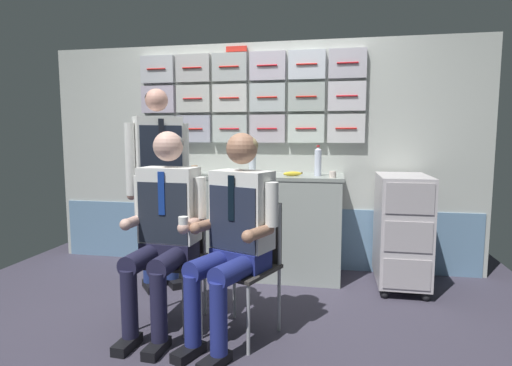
% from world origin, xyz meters
% --- Properties ---
extents(ground, '(4.80, 4.80, 0.04)m').
position_xyz_m(ground, '(0.00, 0.00, -0.02)').
color(ground, '#3A3645').
extents(galley_bulkhead, '(4.20, 0.14, 2.15)m').
position_xyz_m(galley_bulkhead, '(-0.01, 1.37, 1.12)').
color(galley_bulkhead, '#B8BDB5').
rests_on(galley_bulkhead, ground).
extents(galley_counter, '(1.55, 0.53, 0.93)m').
position_xyz_m(galley_counter, '(0.03, 1.09, 0.46)').
color(galley_counter, '#9BA39D').
rests_on(galley_counter, ground).
extents(service_trolley, '(0.40, 0.65, 0.95)m').
position_xyz_m(service_trolley, '(1.29, 0.97, 0.51)').
color(service_trolley, black).
rests_on(service_trolley, ground).
extents(folding_chair_left, '(0.42, 0.43, 0.85)m').
position_xyz_m(folding_chair_left, '(-0.35, 0.08, 0.52)').
color(folding_chair_left, '#A8AAAF').
rests_on(folding_chair_left, ground).
extents(crew_member_left, '(0.52, 0.65, 1.31)m').
position_xyz_m(crew_member_left, '(-0.36, -0.08, 0.73)').
color(crew_member_left, black).
rests_on(crew_member_left, ground).
extents(folding_chair_right, '(0.52, 0.52, 0.85)m').
position_xyz_m(folding_chair_right, '(0.19, -0.01, 0.52)').
color(folding_chair_right, '#A8AAAF').
rests_on(folding_chair_right, ground).
extents(crew_member_right, '(0.57, 0.70, 1.30)m').
position_xyz_m(crew_member_right, '(0.13, -0.16, 0.72)').
color(crew_member_right, black).
rests_on(crew_member_right, ground).
extents(crew_member_standing, '(0.43, 0.41, 1.66)m').
position_xyz_m(crew_member_standing, '(-0.70, 0.61, 0.98)').
color(crew_member_standing, black).
rests_on(crew_member_standing, ground).
extents(sparkling_bottle_green, '(0.06, 0.06, 0.27)m').
position_xyz_m(sparkling_bottle_green, '(0.58, 1.06, 1.05)').
color(sparkling_bottle_green, silver).
rests_on(sparkling_bottle_green, galley_counter).
extents(water_bottle_clear, '(0.07, 0.07, 0.27)m').
position_xyz_m(water_bottle_clear, '(-0.01, 1.12, 1.05)').
color(water_bottle_clear, silver).
rests_on(water_bottle_clear, galley_counter).
extents(paper_cup_tan, '(0.06, 0.06, 0.08)m').
position_xyz_m(paper_cup_tan, '(-0.55, 1.08, 0.97)').
color(paper_cup_tan, tan).
rests_on(paper_cup_tan, galley_counter).
extents(paper_cup_blue, '(0.07, 0.07, 0.06)m').
position_xyz_m(paper_cup_blue, '(-0.22, 0.96, 0.96)').
color(paper_cup_blue, tan).
rests_on(paper_cup_blue, galley_counter).
extents(coffee_cup_white, '(0.06, 0.06, 0.06)m').
position_xyz_m(coffee_cup_white, '(0.71, 0.91, 0.96)').
color(coffee_cup_white, silver).
rests_on(coffee_cup_white, galley_counter).
extents(snack_banana, '(0.17, 0.10, 0.04)m').
position_xyz_m(snack_banana, '(0.37, 1.01, 0.95)').
color(snack_banana, yellow).
rests_on(snack_banana, galley_counter).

